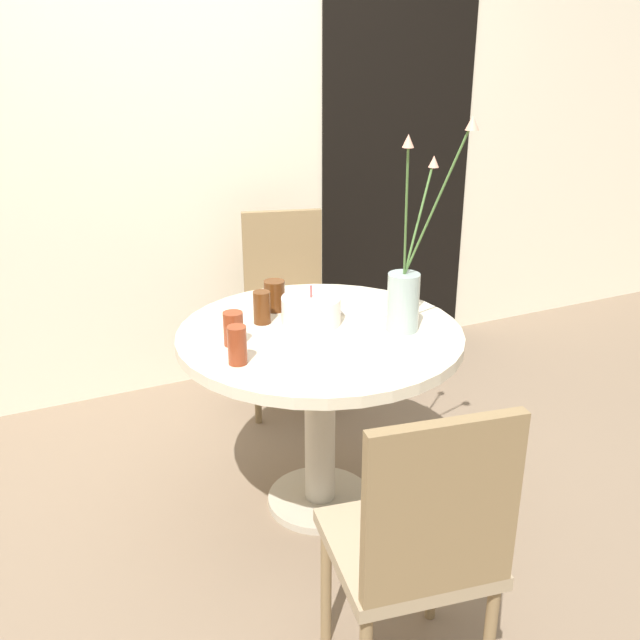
# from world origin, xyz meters

# --- Properties ---
(ground_plane) EXTENTS (16.00, 16.00, 0.00)m
(ground_plane) POSITION_xyz_m (0.00, 0.00, 0.00)
(ground_plane) COLOR #7A6651
(wall_back) EXTENTS (8.00, 0.05, 2.60)m
(wall_back) POSITION_xyz_m (0.00, 1.28, 1.30)
(wall_back) COLOR beige
(wall_back) RESTS_ON ground_plane
(doorway_panel) EXTENTS (0.90, 0.01, 2.05)m
(doorway_panel) POSITION_xyz_m (1.05, 1.25, 1.02)
(doorway_panel) COLOR black
(doorway_panel) RESTS_ON ground_plane
(dining_table) EXTENTS (1.01, 1.01, 0.73)m
(dining_table) POSITION_xyz_m (0.00, 0.00, 0.59)
(dining_table) COLOR beige
(dining_table) RESTS_ON ground_plane
(chair_left_flank) EXTENTS (0.49, 0.49, 0.92)m
(chair_left_flank) POSITION_xyz_m (0.23, 0.88, 0.52)
(chair_left_flank) COLOR #9E896B
(chair_left_flank) RESTS_ON ground_plane
(chair_right_flank) EXTENTS (0.46, 0.46, 0.92)m
(chair_right_flank) POSITION_xyz_m (-0.14, -0.90, 0.52)
(chair_right_flank) COLOR #9E896B
(chair_right_flank) RESTS_ON ground_plane
(birthday_cake) EXTENTS (0.21, 0.21, 0.14)m
(birthday_cake) POSITION_xyz_m (0.00, 0.08, 0.78)
(birthday_cake) COLOR white
(birthday_cake) RESTS_ON dining_table
(flower_vase) EXTENTS (0.23, 0.25, 0.74)m
(flower_vase) POSITION_xyz_m (0.27, -0.12, 0.88)
(flower_vase) COLOR #9EB2AD
(flower_vase) RESTS_ON dining_table
(side_plate) EXTENTS (0.20, 0.20, 0.01)m
(side_plate) POSITION_xyz_m (0.24, 0.10, 0.73)
(side_plate) COLOR silver
(side_plate) RESTS_ON dining_table
(drink_glass_0) EXTENTS (0.06, 0.06, 0.13)m
(drink_glass_0) POSITION_xyz_m (-0.35, -0.13, 0.79)
(drink_glass_0) COLOR maroon
(drink_glass_0) RESTS_ON dining_table
(drink_glass_1) EXTENTS (0.07, 0.07, 0.12)m
(drink_glass_1) POSITION_xyz_m (-0.31, 0.01, 0.78)
(drink_glass_1) COLOR maroon
(drink_glass_1) RESTS_ON dining_table
(drink_glass_2) EXTENTS (0.08, 0.08, 0.12)m
(drink_glass_2) POSITION_xyz_m (-0.07, 0.25, 0.79)
(drink_glass_2) COLOR #51280F
(drink_glass_2) RESTS_ON dining_table
(drink_glass_3) EXTENTS (0.06, 0.06, 0.12)m
(drink_glass_3) POSITION_xyz_m (-0.16, 0.15, 0.79)
(drink_glass_3) COLOR #51280F
(drink_glass_3) RESTS_ON dining_table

